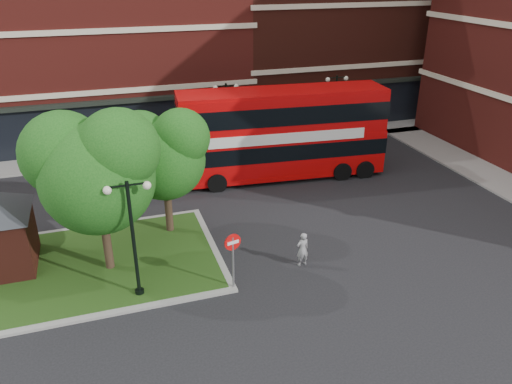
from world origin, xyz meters
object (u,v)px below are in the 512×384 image
object	(u,v)px
car_white	(295,139)
woman	(303,249)
bus	(282,128)
car_silver	(175,152)

from	to	relation	value
car_white	woman	bearing A→B (deg)	154.46
bus	woman	bearing A→B (deg)	-100.29
bus	woman	world-z (taller)	bus
car_silver	car_white	xyz separation A→B (m)	(8.62, 0.00, -0.01)
woman	car_silver	bearing A→B (deg)	-85.43
bus	woman	distance (m)	10.37
woman	car_silver	size ratio (longest dim) A/B	0.39
bus	car_silver	distance (m)	7.77
woman	car_white	size ratio (longest dim) A/B	0.38
bus	car_white	bearing A→B (deg)	63.61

